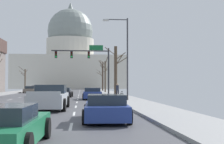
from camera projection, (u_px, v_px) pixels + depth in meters
name	position (u px, v px, depth m)	size (l,w,h in m)	color
ground	(34.00, 104.00, 25.51)	(20.00, 180.00, 0.20)	#4C4C51
signal_gantry	(88.00, 59.00, 42.55)	(7.91, 0.41, 6.82)	#28282D
street_lamp_right	(124.00, 51.00, 29.19)	(2.39, 0.24, 7.72)	#333338
capitol_building	(70.00, 59.00, 105.17)	(35.48, 23.04, 29.39)	beige
sedan_near_00	(64.00, 93.00, 38.41)	(2.15, 4.36, 1.16)	black
sedan_near_01	(92.00, 94.00, 33.13)	(2.16, 4.50, 1.23)	navy
sedan_near_02	(57.00, 96.00, 27.30)	(2.04, 4.52, 1.23)	#6B6056
pickup_truck_near_03	(50.00, 98.00, 20.47)	(2.47, 5.80, 1.60)	#ADB2B7
sedan_near_04	(106.00, 108.00, 14.08)	(2.19, 4.66, 1.21)	navy
sedan_near_05	(2.00, 128.00, 8.04)	(2.19, 4.70, 1.15)	#1E7247
sedan_oncoming_00	(42.00, 91.00, 46.84)	(2.21, 4.57, 1.27)	#6B6056
sedan_oncoming_01	(30.00, 90.00, 55.70)	(2.11, 4.34, 1.20)	#6B6056
sedan_oncoming_02	(37.00, 89.00, 63.98)	(2.10, 4.58, 1.25)	#B71414
bare_tree_00	(102.00, 78.00, 70.75)	(1.45, 1.99, 5.37)	brown
bare_tree_01	(25.00, 79.00, 66.41)	(2.09, 1.52, 5.23)	brown
bare_tree_02	(116.00, 70.00, 37.82)	(2.70, 1.04, 6.08)	#4C3D2D
bare_tree_04	(103.00, 75.00, 66.26)	(2.20, 0.95, 6.46)	#423328
bare_tree_06	(105.00, 75.00, 55.63)	(1.80, 1.98, 6.27)	#4C3D2D
pedestrian_00	(117.00, 90.00, 35.41)	(0.35, 0.34, 1.55)	black
bicycle_parked	(122.00, 96.00, 28.67)	(0.12, 1.77, 0.85)	black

